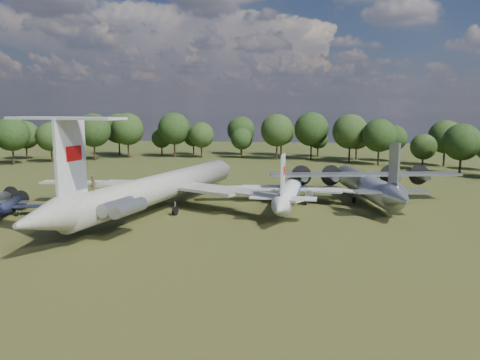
% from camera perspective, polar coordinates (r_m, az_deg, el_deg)
% --- Properties ---
extents(ground, '(300.00, 300.00, 0.00)m').
position_cam_1_polar(ground, '(74.20, -9.76, -3.52)').
color(ground, '#254316').
rests_on(ground, ground).
extents(il62_airliner, '(56.75, 66.92, 5.73)m').
position_cam_1_polar(il62_airliner, '(72.60, -9.39, -1.47)').
color(il62_airliner, '#BABAB5').
rests_on(il62_airliner, ground).
extents(tu104_jet, '(31.90, 41.47, 4.01)m').
position_cam_1_polar(tu104_jet, '(77.51, 6.32, -1.41)').
color(tu104_jet, silver).
rests_on(tu104_jet, ground).
extents(an12_transport, '(38.74, 41.66, 4.72)m').
position_cam_1_polar(an12_transport, '(81.09, 15.10, -0.96)').
color(an12_transport, gray).
rests_on(an12_transport, ground).
extents(small_prop_west, '(14.60, 17.20, 2.16)m').
position_cam_1_polar(small_prop_west, '(76.27, -26.54, -3.16)').
color(small_prop_west, black).
rests_on(small_prop_west, ground).
extents(person_on_il62, '(0.79, 0.62, 1.89)m').
position_cam_1_polar(person_on_il62, '(59.00, -17.49, -0.35)').
color(person_on_il62, '#9B764E').
rests_on(person_on_il62, il62_airliner).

